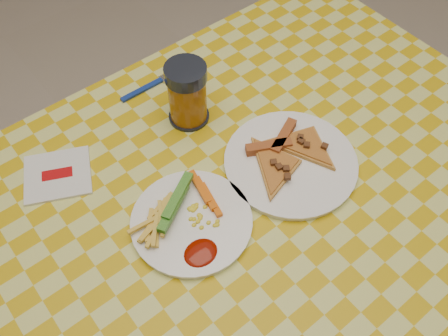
{
  "coord_description": "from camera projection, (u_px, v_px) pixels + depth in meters",
  "views": [
    {
      "loc": [
        -0.37,
        -0.41,
        1.57
      ],
      "look_at": [
        -0.0,
        0.05,
        0.78
      ],
      "focal_mm": 40.0,
      "sensor_mm": 36.0,
      "label": 1
    }
  ],
  "objects": [
    {
      "name": "plate_right",
      "position": [
        290.0,
        163.0,
        1.01
      ],
      "size": [
        0.27,
        0.27,
        0.01
      ],
      "primitive_type": "cylinder",
      "rotation": [
        0.0,
        0.0,
        -0.01
      ],
      "color": "white",
      "rests_on": "table"
    },
    {
      "name": "fork",
      "position": [
        151.0,
        85.0,
        1.15
      ],
      "size": [
        0.16,
        0.02,
        0.01
      ],
      "rotation": [
        0.0,
        0.0,
        -0.0
      ],
      "color": "navy",
      "rests_on": "table"
    },
    {
      "name": "fries_veggies",
      "position": [
        182.0,
        214.0,
        0.92
      ],
      "size": [
        0.19,
        0.18,
        0.04
      ],
      "color": "#E9B44A",
      "rests_on": "plate_left"
    },
    {
      "name": "ground",
      "position": [
        234.0,
        321.0,
        1.59
      ],
      "size": [
        8.0,
        8.0,
        0.0
      ],
      "primitive_type": "plane",
      "color": "beige",
      "rests_on": "ground"
    },
    {
      "name": "drink_glass",
      "position": [
        187.0,
        94.0,
        1.04
      ],
      "size": [
        0.09,
        0.09,
        0.14
      ],
      "color": "black",
      "rests_on": "table"
    },
    {
      "name": "napkin",
      "position": [
        58.0,
        175.0,
        1.0
      ],
      "size": [
        0.17,
        0.17,
        0.01
      ],
      "rotation": [
        0.0,
        0.0,
        -0.45
      ],
      "color": "silver",
      "rests_on": "table"
    },
    {
      "name": "pizza_slices",
      "position": [
        288.0,
        154.0,
        1.01
      ],
      "size": [
        0.26,
        0.22,
        0.02
      ],
      "color": "#CB813E",
      "rests_on": "plate_right"
    },
    {
      "name": "plate_left",
      "position": [
        192.0,
        222.0,
        0.93
      ],
      "size": [
        0.24,
        0.24,
        0.01
      ],
      "primitive_type": "cylinder",
      "rotation": [
        0.0,
        0.0,
        -0.07
      ],
      "color": "white",
      "rests_on": "table"
    },
    {
      "name": "table",
      "position": [
        240.0,
        209.0,
        1.04
      ],
      "size": [
        1.28,
        0.88,
        0.76
      ],
      "color": "white",
      "rests_on": "ground"
    }
  ]
}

